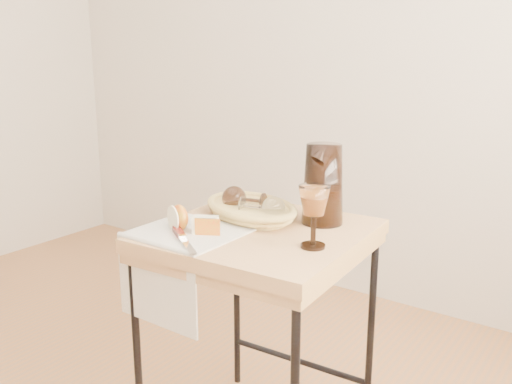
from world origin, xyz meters
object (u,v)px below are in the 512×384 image
Objects in this scene: tea_towel at (188,232)px; pitcher at (323,184)px; bread_basket at (251,211)px; wine_goblet at (314,216)px; side_table at (260,343)px; goblet_lying_b at (260,207)px; table_knife at (183,238)px; apple_half at (180,217)px; goblet_lying_a at (246,200)px.

pitcher is at bearing 49.67° from tea_towel.
tea_towel is 0.92× the size of bread_basket.
tea_towel is 1.70× the size of wine_goblet.
side_table is 0.44m from goblet_lying_b.
table_knife is at bearing -116.14° from goblet_lying_b.
wine_goblet is (0.31, -0.13, 0.07)m from bread_basket.
side_table is 2.66× the size of pitcher.
apple_half is (-0.31, -0.32, -0.08)m from pitcher.
side_table is 0.52m from wine_goblet.
table_knife is (-0.10, -0.23, 0.40)m from side_table.
tea_towel is 0.09m from table_knife.
bread_basket is 0.25m from pitcher.
table_knife is at bearing -19.90° from apple_half.
wine_goblet reaches higher than bread_basket.
bread_basket is 2.72× the size of goblet_lying_b.
side_table is 0.43m from bread_basket.
goblet_lying_a reaches higher than side_table.
goblet_lying_b is 0.21m from pitcher.
goblet_lying_a is (-0.12, 0.09, 0.44)m from side_table.
goblet_lying_a is at bearing -145.64° from pitcher.
pitcher is 1.32× the size of table_knife.
bread_basket is 1.14× the size of pitcher.
side_table is at bearing 130.19° from goblet_lying_a.
goblet_lying_a is at bearing 83.46° from tea_towel.
goblet_lying_b reaches higher than side_table.
tea_towel is at bearing -112.11° from pitcher.
wine_goblet is 0.37m from table_knife.
bread_basket is 3.98× the size of apple_half.
wine_goblet is (0.26, -0.11, 0.04)m from goblet_lying_b.
table_knife is (-0.01, -0.31, -0.01)m from bread_basket.
pitcher is at bearing 16.73° from goblet_lying_b.
tea_towel is (-0.15, -0.16, 0.39)m from side_table.
bread_basket is at bearing 143.00° from goblet_lying_b.
wine_goblet reaches higher than goblet_lying_b.
table_knife is (0.05, -0.08, 0.01)m from tea_towel.
goblet_lying_a is 0.74× the size of wine_goblet.
apple_half is (-0.09, -0.24, 0.02)m from bread_basket.
goblet_lying_a reaches higher than tea_towel.
side_table is at bearing -108.70° from pitcher.
side_table is at bearing 101.46° from table_knife.
goblet_lying_b is (0.11, 0.22, 0.05)m from tea_towel.
pitcher reaches higher than side_table.
wine_goblet is at bearing 16.58° from tea_towel.
goblet_lying_b is (0.05, -0.02, 0.03)m from bread_basket.
goblet_lying_a is at bearing 174.28° from bread_basket.
apple_half is (-0.06, -0.25, -0.01)m from goblet_lying_a.
pitcher is 0.45m from apple_half.
pitcher reaches higher than tea_towel.
apple_half is at bearing 64.46° from goblet_lying_a.
bread_basket is 0.04m from goblet_lying_a.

